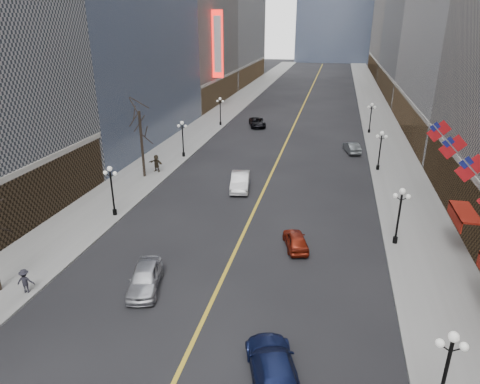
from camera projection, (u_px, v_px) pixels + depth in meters
The scene contains 24 objects.
sidewalk_east at pixel (382, 128), 68.83m from camera, with size 6.00×230.00×0.15m, color gray.
sidewalk_west at pixel (214, 120), 74.50m from camera, with size 6.00×230.00×0.15m, color gray.
lane_line at pixel (300, 112), 80.74m from camera, with size 0.25×200.00×0.02m, color gold.
streetlamp_east_0 at pixel (447, 367), 17.49m from camera, with size 1.26×0.44×4.52m.
streetlamp_east_1 at pixel (400, 210), 31.99m from camera, with size 1.26×0.44×4.52m.
streetlamp_east_2 at pixel (380, 146), 48.29m from camera, with size 1.26×0.44×4.52m.
streetlamp_east_3 at pixel (371, 115), 64.60m from camera, with size 1.26×0.44×4.52m.
streetlamp_west_1 at pixel (112, 186), 36.76m from camera, with size 1.26×0.44×4.52m.
streetlamp_west_2 at pixel (183, 135), 53.07m from camera, with size 1.26×0.44×4.52m.
streetlamp_west_3 at pixel (220, 108), 69.38m from camera, with size 1.26×0.44×4.52m.
flag_3 at pixel (474, 171), 26.93m from camera, with size 2.87×0.12×2.87m.
flag_4 at pixel (455, 149), 31.46m from camera, with size 2.87×0.12×2.87m.
flag_5 at pixel (441, 133), 35.99m from camera, with size 2.87×0.12×2.87m.
awning_c at pixel (462, 213), 31.05m from camera, with size 1.40×4.00×0.93m.
theatre_marquee at pixel (218, 45), 79.50m from camera, with size 2.00×0.55×12.00m.
tree_west_far at pixel (140, 122), 44.92m from camera, with size 3.60×3.60×7.92m.
car_nb_near at pixel (145, 278), 27.38m from camera, with size 1.87×4.66×1.59m, color #BABCC3.
car_nb_mid at pixel (240, 181), 43.71m from camera, with size 1.77×5.09×1.68m, color silver.
car_nb_far at pixel (257, 122), 69.69m from camera, with size 2.38×5.17×1.44m, color black.
car_sb_near at pixel (273, 368), 20.23m from camera, with size 2.22×5.45×1.58m, color #121B44.
car_sb_mid at pixel (296, 240), 32.35m from camera, with size 1.54×3.84×1.31m, color maroon.
car_sb_far at pixel (352, 148), 55.87m from camera, with size 1.45×4.16×1.37m, color #545A5D.
ped_west_walk at pixel (25, 281), 26.72m from camera, with size 1.05×0.43×1.62m, color #22212A.
ped_west_far at pixel (156, 163), 48.29m from camera, with size 1.82×0.52×1.96m, color #2D2519.
Camera 1 is at (6.48, -1.09, 16.08)m, focal length 32.00 mm.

